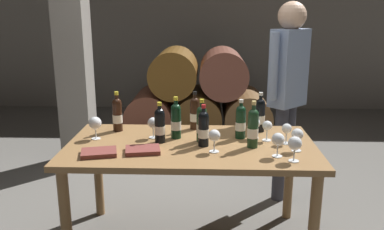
{
  "coord_description": "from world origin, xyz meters",
  "views": [
    {
      "loc": [
        0.1,
        -2.64,
        1.67
      ],
      "look_at": [
        0.0,
        0.2,
        0.91
      ],
      "focal_mm": 38.04,
      "sensor_mm": 36.0,
      "label": 1
    }
  ],
  "objects_px": {
    "wine_bottle_4": "(241,121)",
    "wine_bottle_5": "(253,128)",
    "wine_bottle_3": "(176,120)",
    "wine_glass_8": "(295,144)",
    "wine_bottle_6": "(203,128)",
    "wine_glass_6": "(214,136)",
    "wine_bottle_1": "(117,114)",
    "wine_glass_0": "(278,140)",
    "wine_glass_2": "(287,130)",
    "wine_bottle_2": "(195,113)",
    "leather_ledger": "(143,150)",
    "wine_glass_1": "(153,123)",
    "wine_glass_7": "(297,135)",
    "tasting_notebook": "(99,153)",
    "dining_table": "(191,156)",
    "wine_glass_4": "(255,124)",
    "wine_bottle_0": "(160,125)",
    "wine_bottle_7": "(202,123)",
    "wine_glass_5": "(267,127)",
    "sommelier_presenting": "(288,84)",
    "wine_bottle_8": "(260,115)",
    "wine_glass_3": "(95,124)"
  },
  "relations": [
    {
      "from": "wine_glass_0",
      "to": "wine_glass_5",
      "type": "distance_m",
      "value": 0.32
    },
    {
      "from": "wine_bottle_2",
      "to": "wine_bottle_6",
      "type": "bearing_deg",
      "value": -79.87
    },
    {
      "from": "wine_bottle_2",
      "to": "wine_glass_7",
      "type": "height_order",
      "value": "wine_bottle_2"
    },
    {
      "from": "dining_table",
      "to": "wine_glass_8",
      "type": "bearing_deg",
      "value": -25.68
    },
    {
      "from": "wine_bottle_3",
      "to": "wine_bottle_1",
      "type": "bearing_deg",
      "value": 160.67
    },
    {
      "from": "wine_glass_0",
      "to": "tasting_notebook",
      "type": "height_order",
      "value": "wine_glass_0"
    },
    {
      "from": "wine_bottle_4",
      "to": "leather_ledger",
      "type": "distance_m",
      "value": 0.73
    },
    {
      "from": "wine_bottle_3",
      "to": "wine_glass_0",
      "type": "distance_m",
      "value": 0.75
    },
    {
      "from": "wine_bottle_4",
      "to": "tasting_notebook",
      "type": "bearing_deg",
      "value": -157.95
    },
    {
      "from": "dining_table",
      "to": "wine_glass_5",
      "type": "distance_m",
      "value": 0.57
    },
    {
      "from": "wine_bottle_4",
      "to": "wine_glass_7",
      "type": "bearing_deg",
      "value": -36.74
    },
    {
      "from": "wine_bottle_2",
      "to": "tasting_notebook",
      "type": "distance_m",
      "value": 0.84
    },
    {
      "from": "wine_glass_0",
      "to": "wine_bottle_8",
      "type": "bearing_deg",
      "value": 94.89
    },
    {
      "from": "wine_bottle_5",
      "to": "wine_glass_0",
      "type": "distance_m",
      "value": 0.22
    },
    {
      "from": "wine_glass_0",
      "to": "wine_glass_7",
      "type": "height_order",
      "value": "wine_glass_0"
    },
    {
      "from": "wine_glass_5",
      "to": "wine_glass_8",
      "type": "xyz_separation_m",
      "value": [
        0.11,
        -0.39,
        0.01
      ]
    },
    {
      "from": "dining_table",
      "to": "wine_glass_8",
      "type": "distance_m",
      "value": 0.74
    },
    {
      "from": "wine_bottle_6",
      "to": "wine_bottle_0",
      "type": "bearing_deg",
      "value": 167.91
    },
    {
      "from": "wine_glass_8",
      "to": "sommelier_presenting",
      "type": "relative_size",
      "value": 0.09
    },
    {
      "from": "sommelier_presenting",
      "to": "wine_glass_4",
      "type": "bearing_deg",
      "value": -119.02
    },
    {
      "from": "wine_bottle_1",
      "to": "wine_glass_5",
      "type": "relative_size",
      "value": 2.1
    },
    {
      "from": "wine_bottle_0",
      "to": "wine_bottle_2",
      "type": "bearing_deg",
      "value": 55.02
    },
    {
      "from": "dining_table",
      "to": "wine_glass_2",
      "type": "height_order",
      "value": "wine_glass_2"
    },
    {
      "from": "wine_bottle_2",
      "to": "wine_bottle_7",
      "type": "relative_size",
      "value": 0.97
    },
    {
      "from": "wine_bottle_4",
      "to": "wine_glass_0",
      "type": "distance_m",
      "value": 0.42
    },
    {
      "from": "wine_glass_2",
      "to": "wine_bottle_2",
      "type": "bearing_deg",
      "value": 152.66
    },
    {
      "from": "wine_glass_7",
      "to": "wine_glass_8",
      "type": "relative_size",
      "value": 0.96
    },
    {
      "from": "wine_bottle_4",
      "to": "wine_glass_8",
      "type": "bearing_deg",
      "value": -56.77
    },
    {
      "from": "wine_glass_4",
      "to": "wine_glass_3",
      "type": "bearing_deg",
      "value": -177.01
    },
    {
      "from": "wine_bottle_6",
      "to": "wine_glass_6",
      "type": "relative_size",
      "value": 1.9
    },
    {
      "from": "wine_bottle_4",
      "to": "wine_glass_6",
      "type": "height_order",
      "value": "wine_bottle_4"
    },
    {
      "from": "wine_glass_0",
      "to": "sommelier_presenting",
      "type": "distance_m",
      "value": 1.02
    },
    {
      "from": "wine_glass_8",
      "to": "wine_glass_4",
      "type": "bearing_deg",
      "value": 113.34
    },
    {
      "from": "tasting_notebook",
      "to": "wine_bottle_2",
      "type": "bearing_deg",
      "value": 31.34
    },
    {
      "from": "wine_bottle_8",
      "to": "tasting_notebook",
      "type": "xyz_separation_m",
      "value": [
        -1.08,
        -0.54,
        -0.12
      ]
    },
    {
      "from": "wine_glass_1",
      "to": "leather_ledger",
      "type": "height_order",
      "value": "wine_glass_1"
    },
    {
      "from": "wine_bottle_4",
      "to": "wine_glass_0",
      "type": "height_order",
      "value": "wine_bottle_4"
    },
    {
      "from": "wine_bottle_5",
      "to": "sommelier_presenting",
      "type": "xyz_separation_m",
      "value": [
        0.37,
        0.81,
        0.15
      ]
    },
    {
      "from": "leather_ledger",
      "to": "wine_glass_8",
      "type": "bearing_deg",
      "value": -17.94
    },
    {
      "from": "wine_bottle_4",
      "to": "wine_bottle_5",
      "type": "relative_size",
      "value": 0.89
    },
    {
      "from": "wine_bottle_4",
      "to": "wine_glass_2",
      "type": "xyz_separation_m",
      "value": [
        0.3,
        -0.11,
        -0.02
      ]
    },
    {
      "from": "dining_table",
      "to": "wine_glass_4",
      "type": "distance_m",
      "value": 0.51
    },
    {
      "from": "wine_bottle_2",
      "to": "wine_glass_2",
      "type": "height_order",
      "value": "wine_bottle_2"
    },
    {
      "from": "wine_bottle_3",
      "to": "wine_glass_8",
      "type": "bearing_deg",
      "value": -29.72
    },
    {
      "from": "wine_glass_0",
      "to": "wine_glass_6",
      "type": "xyz_separation_m",
      "value": [
        -0.39,
        0.07,
        -0.0
      ]
    },
    {
      "from": "dining_table",
      "to": "wine_bottle_1",
      "type": "bearing_deg",
      "value": 153.63
    },
    {
      "from": "wine_bottle_3",
      "to": "wine_bottle_4",
      "type": "relative_size",
      "value": 1.07
    },
    {
      "from": "wine_glass_4",
      "to": "wine_glass_5",
      "type": "height_order",
      "value": "wine_glass_4"
    },
    {
      "from": "wine_bottle_1",
      "to": "wine_glass_4",
      "type": "relative_size",
      "value": 1.97
    },
    {
      "from": "wine_bottle_1",
      "to": "wine_glass_0",
      "type": "distance_m",
      "value": 1.23
    }
  ]
}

